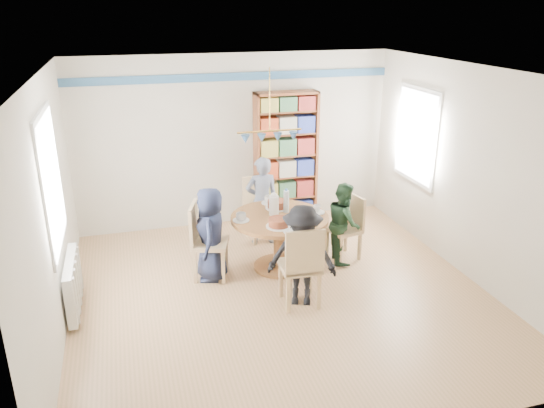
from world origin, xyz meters
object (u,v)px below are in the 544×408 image
object	(u,v)px
person_near	(302,256)
bookshelf	(286,159)
dining_table	(280,230)
chair_left	(203,238)
person_right	(344,222)
person_far	(262,201)
chair_far	(259,205)
chair_near	(302,264)
radiator	(73,284)
chair_right	(349,224)
person_left	(211,234)

from	to	relation	value
person_near	bookshelf	world-z (taller)	bookshelf
dining_table	chair_left	size ratio (longest dim) A/B	1.28
chair_left	person_near	xyz separation A→B (m)	(1.01, -0.97, 0.07)
person_near	bookshelf	bearing A→B (deg)	98.79
dining_table	person_near	bearing A→B (deg)	-90.64
person_right	person_far	size ratio (longest dim) A/B	0.85
person_near	chair_far	bearing A→B (deg)	111.98
person_right	chair_far	bearing A→B (deg)	51.81
chair_near	bookshelf	distance (m)	2.79
radiator	person_near	bearing A→B (deg)	-12.12
chair_far	person_far	xyz separation A→B (m)	(-0.00, -0.22, 0.14)
dining_table	chair_right	bearing A→B (deg)	2.82
person_left	radiator	bearing A→B (deg)	-65.93
dining_table	person_left	world-z (taller)	person_left
chair_far	person_far	world-z (taller)	person_far
chair_left	person_right	size ratio (longest dim) A/B	0.89
chair_near	chair_left	bearing A→B (deg)	132.91
chair_far	bookshelf	world-z (taller)	bookshelf
dining_table	chair_near	bearing A→B (deg)	-92.20
dining_table	person_far	world-z (taller)	person_far
bookshelf	dining_table	bearing A→B (deg)	-109.87
chair_near	chair_far	bearing A→B (deg)	89.25
person_far	dining_table	bearing A→B (deg)	91.83
person_far	bookshelf	world-z (taller)	bookshelf
radiator	person_far	xyz separation A→B (m)	(2.59, 1.24, 0.32)
person_right	person_near	bearing A→B (deg)	146.49
radiator	person_far	distance (m)	2.89
chair_left	person_near	world-z (taller)	person_near
person_left	person_far	xyz separation A→B (m)	(0.91, 0.89, 0.05)
chair_far	chair_near	world-z (taller)	chair_near
chair_right	chair_far	xyz separation A→B (m)	(-1.03, 1.02, 0.03)
person_far	bookshelf	distance (m)	1.07
radiator	chair_right	bearing A→B (deg)	6.93
dining_table	bookshelf	bearing A→B (deg)	70.13
chair_near	person_far	size ratio (longest dim) A/B	0.77
dining_table	chair_near	distance (m)	1.03
chair_right	person_far	bearing A→B (deg)	142.37
radiator	bookshelf	bearing A→B (deg)	32.52
radiator	person_far	bearing A→B (deg)	25.63
person_right	bookshelf	world-z (taller)	bookshelf
chair_far	chair_near	distance (m)	2.10
person_far	person_near	distance (m)	1.80
radiator	person_left	xyz separation A→B (m)	(1.68, 0.35, 0.27)
dining_table	person_right	bearing A→B (deg)	-1.06
chair_near	bookshelf	size ratio (longest dim) A/B	0.49
chair_left	chair_far	distance (m)	1.45
chair_left	chair_right	xyz separation A→B (m)	(2.04, 0.03, -0.06)
chair_right	person_right	world-z (taller)	person_right
chair_far	person_left	size ratio (longest dim) A/B	0.77
chair_left	person_far	size ratio (longest dim) A/B	0.76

